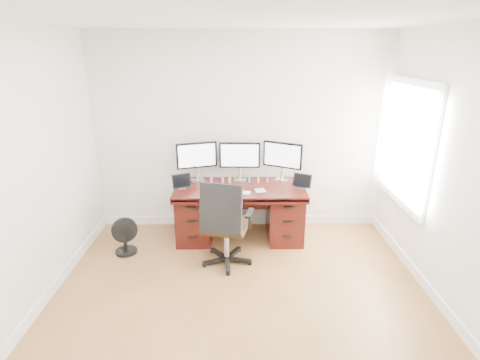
{
  "coord_description": "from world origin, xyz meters",
  "views": [
    {
      "loc": [
        -0.03,
        -2.8,
        2.46
      ],
      "look_at": [
        0.0,
        1.5,
        0.95
      ],
      "focal_mm": 28.0,
      "sensor_mm": 36.0,
      "label": 1
    }
  ],
  "objects_px": {
    "office_chair": "(225,238)",
    "monitor_center": "(240,157)",
    "desk": "(240,210)",
    "keyboard": "(240,192)",
    "floor_fan": "(125,237)"
  },
  "relations": [
    {
      "from": "office_chair",
      "to": "monitor_center",
      "type": "distance_m",
      "value": 1.2
    },
    {
      "from": "desk",
      "to": "keyboard",
      "type": "relative_size",
      "value": 6.71
    },
    {
      "from": "floor_fan",
      "to": "desk",
      "type": "bearing_deg",
      "value": -7.9
    },
    {
      "from": "desk",
      "to": "office_chair",
      "type": "bearing_deg",
      "value": -104.12
    },
    {
      "from": "office_chair",
      "to": "monitor_center",
      "type": "height_order",
      "value": "monitor_center"
    },
    {
      "from": "office_chair",
      "to": "floor_fan",
      "type": "bearing_deg",
      "value": -179.43
    },
    {
      "from": "desk",
      "to": "monitor_center",
      "type": "height_order",
      "value": "monitor_center"
    },
    {
      "from": "floor_fan",
      "to": "keyboard",
      "type": "bearing_deg",
      "value": -17.64
    },
    {
      "from": "desk",
      "to": "office_chair",
      "type": "distance_m",
      "value": 0.72
    },
    {
      "from": "monitor_center",
      "to": "office_chair",
      "type": "bearing_deg",
      "value": -99.03
    },
    {
      "from": "keyboard",
      "to": "office_chair",
      "type": "bearing_deg",
      "value": -99.15
    },
    {
      "from": "desk",
      "to": "monitor_center",
      "type": "bearing_deg",
      "value": 90.01
    },
    {
      "from": "monitor_center",
      "to": "keyboard",
      "type": "height_order",
      "value": "monitor_center"
    },
    {
      "from": "desk",
      "to": "monitor_center",
      "type": "relative_size",
      "value": 3.09
    },
    {
      "from": "monitor_center",
      "to": "keyboard",
      "type": "xyz_separation_m",
      "value": [
        0.01,
        -0.49,
        -0.33
      ]
    }
  ]
}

